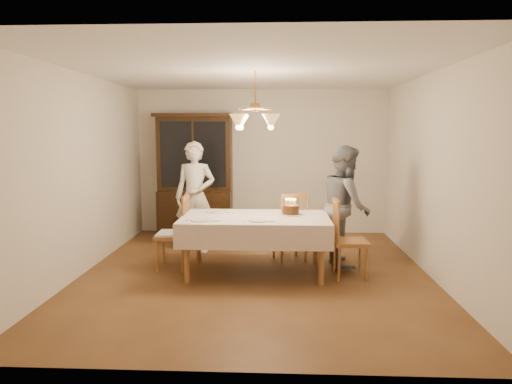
{
  "coord_description": "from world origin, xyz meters",
  "views": [
    {
      "loc": [
        0.28,
        -5.8,
        1.85
      ],
      "look_at": [
        0.0,
        0.2,
        1.05
      ],
      "focal_mm": 32.0,
      "sensor_mm": 36.0,
      "label": 1
    }
  ],
  "objects_px": {
    "dining_table": "(255,222)",
    "china_hutch": "(195,177)",
    "elderly_woman": "(195,197)",
    "chair_far_side": "(290,230)",
    "birthday_cake": "(291,210)"
  },
  "relations": [
    {
      "from": "chair_far_side",
      "to": "dining_table",
      "type": "bearing_deg",
      "value": -127.55
    },
    {
      "from": "chair_far_side",
      "to": "elderly_woman",
      "type": "height_order",
      "value": "elderly_woman"
    },
    {
      "from": "elderly_woman",
      "to": "dining_table",
      "type": "bearing_deg",
      "value": -40.14
    },
    {
      "from": "chair_far_side",
      "to": "china_hutch",
      "type": "bearing_deg",
      "value": 135.12
    },
    {
      "from": "dining_table",
      "to": "birthday_cake",
      "type": "relative_size",
      "value": 6.33
    },
    {
      "from": "chair_far_side",
      "to": "birthday_cake",
      "type": "bearing_deg",
      "value": -91.13
    },
    {
      "from": "china_hutch",
      "to": "birthday_cake",
      "type": "bearing_deg",
      "value": -52.38
    },
    {
      "from": "dining_table",
      "to": "china_hutch",
      "type": "bearing_deg",
      "value": 117.68
    },
    {
      "from": "china_hutch",
      "to": "elderly_woman",
      "type": "distance_m",
      "value": 1.23
    },
    {
      "from": "dining_table",
      "to": "elderly_woman",
      "type": "distance_m",
      "value": 1.45
    },
    {
      "from": "elderly_woman",
      "to": "birthday_cake",
      "type": "height_order",
      "value": "elderly_woman"
    },
    {
      "from": "chair_far_side",
      "to": "birthday_cake",
      "type": "xyz_separation_m",
      "value": [
        -0.01,
        -0.49,
        0.38
      ]
    },
    {
      "from": "china_hutch",
      "to": "elderly_woman",
      "type": "bearing_deg",
      "value": -80.13
    },
    {
      "from": "elderly_woman",
      "to": "birthday_cake",
      "type": "bearing_deg",
      "value": -25.87
    },
    {
      "from": "dining_table",
      "to": "china_hutch",
      "type": "relative_size",
      "value": 0.88
    }
  ]
}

